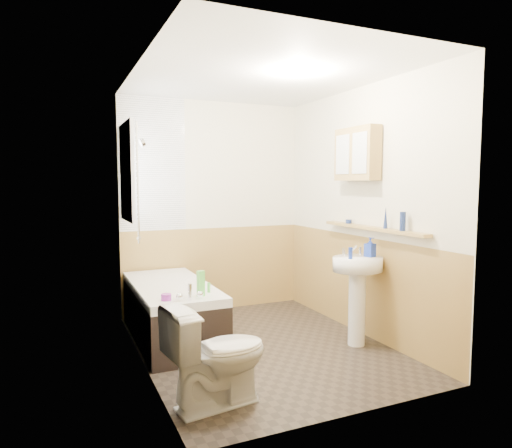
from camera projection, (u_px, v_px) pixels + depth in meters
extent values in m
plane|color=black|center=(262.00, 346.00, 4.31)|extent=(2.80, 2.80, 0.00)
plane|color=white|center=(263.00, 75.00, 4.08)|extent=(2.80, 2.80, 0.00)
cube|color=beige|center=(213.00, 207.00, 5.48)|extent=(2.20, 0.02, 2.50)
cube|color=beige|center=(355.00, 229.00, 2.91)|extent=(2.20, 0.02, 2.50)
cube|color=beige|center=(140.00, 218.00, 3.75)|extent=(0.02, 2.80, 2.50)
cube|color=beige|center=(361.00, 211.00, 4.64)|extent=(0.02, 2.80, 2.50)
cube|color=#AF8C48|center=(358.00, 284.00, 4.70)|extent=(0.01, 2.80, 1.00)
cube|color=#AF8C48|center=(351.00, 341.00, 3.00)|extent=(2.20, 0.01, 1.00)
cube|color=#AF8C48|center=(215.00, 269.00, 5.52)|extent=(2.20, 0.01, 1.00)
cube|color=white|center=(143.00, 218.00, 3.75)|extent=(0.01, 2.80, 2.50)
cube|color=white|center=(152.00, 164.00, 5.12)|extent=(0.75, 0.01, 1.50)
cube|color=white|center=(127.00, 172.00, 4.59)|extent=(0.03, 0.79, 0.99)
cube|color=white|center=(129.00, 172.00, 4.60)|extent=(0.01, 0.70, 0.90)
cube|color=white|center=(129.00, 172.00, 4.60)|extent=(0.01, 0.04, 0.90)
cube|color=black|center=(171.00, 315.00, 4.51)|extent=(0.70, 1.57, 0.47)
cube|color=white|center=(171.00, 288.00, 4.49)|extent=(0.70, 1.57, 0.08)
cube|color=white|center=(171.00, 289.00, 4.49)|extent=(0.56, 1.43, 0.04)
cylinder|color=silver|center=(190.00, 292.00, 3.86)|extent=(0.04, 0.04, 0.14)
sphere|color=silver|center=(179.00, 296.00, 3.82)|extent=(0.06, 0.06, 0.06)
sphere|color=silver|center=(200.00, 294.00, 3.89)|extent=(0.06, 0.06, 0.06)
cylinder|color=silver|center=(138.00, 183.00, 4.15)|extent=(0.02, 0.02, 1.11)
cylinder|color=silver|center=(139.00, 238.00, 4.19)|extent=(0.04, 0.04, 0.02)
cylinder|color=silver|center=(136.00, 127.00, 4.10)|extent=(0.04, 0.04, 0.02)
cylinder|color=silver|center=(142.00, 142.00, 4.13)|extent=(0.06, 0.07, 0.08)
imported|color=white|center=(217.00, 355.00, 3.15)|extent=(0.77, 0.50, 0.71)
cylinder|color=white|center=(357.00, 309.00, 4.32)|extent=(0.16, 0.16, 0.68)
ellipsoid|color=white|center=(358.00, 264.00, 4.29)|extent=(0.49, 0.40, 0.13)
cylinder|color=silver|center=(344.00, 252.00, 4.32)|extent=(0.03, 0.03, 0.08)
cylinder|color=silver|center=(360.00, 251.00, 4.40)|extent=(0.03, 0.03, 0.08)
cylinder|color=silver|center=(353.00, 249.00, 4.34)|extent=(0.02, 0.11, 0.09)
cube|color=#AF8C48|center=(372.00, 228.00, 4.39)|extent=(0.10, 1.45, 0.03)
cube|color=#AF8C48|center=(357.00, 154.00, 4.52)|extent=(0.14, 0.58, 0.52)
cube|color=silver|center=(360.00, 153.00, 4.36)|extent=(0.01, 0.22, 0.39)
cube|color=silver|center=(343.00, 155.00, 4.62)|extent=(0.01, 0.22, 0.39)
cylinder|color=navy|center=(403.00, 221.00, 4.00)|extent=(0.06, 0.06, 0.17)
cone|color=navy|center=(386.00, 217.00, 4.20)|extent=(0.05, 0.05, 0.21)
cylinder|color=navy|center=(349.00, 221.00, 4.73)|extent=(0.08, 0.08, 0.04)
imported|color=#19339E|center=(370.00, 252.00, 4.29)|extent=(0.13, 0.20, 0.09)
cylinder|color=#19339E|center=(350.00, 253.00, 4.17)|extent=(0.05, 0.05, 0.11)
cube|color=#59C647|center=(201.00, 284.00, 3.98)|extent=(0.07, 0.06, 0.23)
cylinder|color=purple|center=(166.00, 297.00, 3.84)|extent=(0.11, 0.11, 0.05)
cylinder|color=#59C647|center=(209.00, 288.00, 4.12)|extent=(0.03, 0.03, 0.09)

